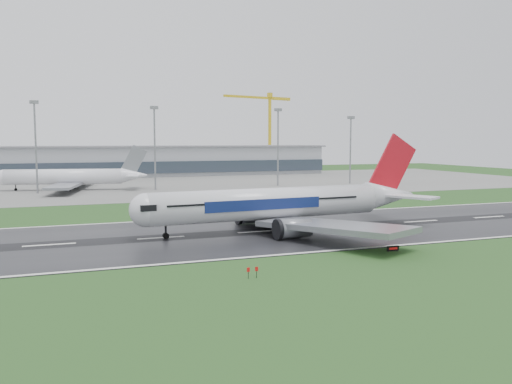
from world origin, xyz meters
name	(u,v)px	position (x,y,z in m)	size (l,w,h in m)	color
ground	(161,238)	(0.00, 0.00, 0.00)	(520.00, 520.00, 0.00)	#1E4318
runway	(161,238)	(0.00, 0.00, 0.05)	(400.00, 45.00, 0.10)	black
apron	(108,186)	(0.00, 125.00, 0.04)	(400.00, 130.00, 0.08)	slate
terminal	(98,162)	(0.00, 185.00, 7.50)	(240.00, 36.00, 15.00)	#90949B
main_airliner	(287,184)	(26.46, 0.27, 9.72)	(65.17, 62.07, 19.24)	silver
parked_airliner	(70,168)	(-14.80, 108.89, 8.21)	(55.45, 51.62, 16.25)	white
tower_crane	(270,132)	(101.49, 200.00, 23.46)	(47.77, 2.61, 46.93)	gold
runway_sign	(393,249)	(34.52, -25.88, 0.52)	(2.30, 0.26, 1.04)	black
floodmast_2	(36,149)	(-25.95, 100.00, 15.64)	(0.64, 0.64, 31.28)	gray
floodmast_3	(155,150)	(15.44, 100.00, 15.12)	(0.64, 0.64, 30.25)	gray
floodmast_4	(278,149)	(65.56, 100.00, 15.20)	(0.64, 0.64, 30.41)	gray
floodmast_5	(350,151)	(99.36, 100.00, 13.88)	(0.64, 0.64, 27.76)	gray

